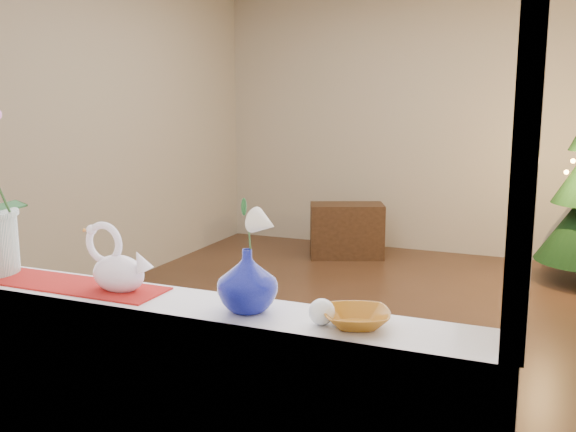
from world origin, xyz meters
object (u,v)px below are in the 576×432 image
object	(u,v)px
swan	(118,259)
blue_vase	(247,276)
side_table	(347,231)
amber_dish	(356,319)
paperweight	(322,312)

from	to	relation	value
swan	blue_vase	size ratio (longest dim) A/B	1.17
swan	blue_vase	world-z (taller)	blue_vase
blue_vase	side_table	xyz separation A→B (m)	(-1.03, 4.29, -0.76)
side_table	blue_vase	bearing A→B (deg)	-99.22
swan	amber_dish	distance (m)	0.84
paperweight	side_table	distance (m)	4.56
side_table	amber_dish	bearing A→B (deg)	-94.94
swan	paperweight	size ratio (longest dim) A/B	3.41
swan	side_table	bearing A→B (deg)	97.39
blue_vase	paperweight	xyz separation A→B (m)	(0.25, -0.03, -0.07)
paperweight	blue_vase	bearing A→B (deg)	173.86
blue_vase	paperweight	bearing A→B (deg)	-6.14
side_table	swan	bearing A→B (deg)	-105.52
amber_dish	side_table	xyz separation A→B (m)	(-1.38, 4.29, -0.67)
swan	paperweight	world-z (taller)	swan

